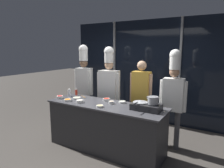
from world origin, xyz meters
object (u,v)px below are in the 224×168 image
at_px(squeeze_bottle_clear, 69,92).
at_px(prep_bowl_onion, 80,101).
at_px(prep_bowl_chili_flakes, 106,99).
at_px(prep_bowl_bean_sprouts, 122,102).
at_px(prep_bowl_chicken, 111,102).
at_px(chef_head, 84,79).
at_px(serving_spoon_slotted, 84,97).
at_px(person_guest, 141,92).
at_px(chef_line, 173,92).
at_px(chef_sous, 109,84).
at_px(prep_bowl_noodles, 77,98).
at_px(prep_bowl_carrots, 68,100).
at_px(prep_bowl_bell_pepper, 60,97).
at_px(frying_pan, 140,101).
at_px(portable_stove, 146,107).
at_px(stock_pot, 153,100).
at_px(squeeze_bottle_chili, 76,92).
at_px(prep_bowl_ginger, 100,106).

bearing_deg(squeeze_bottle_clear, prep_bowl_onion, -27.94).
height_order(prep_bowl_onion, prep_bowl_chili_flakes, prep_bowl_onion).
distance_m(prep_bowl_bean_sprouts, prep_bowl_chicken, 0.22).
bearing_deg(squeeze_bottle_clear, chef_head, 97.83).
distance_m(prep_bowl_bean_sprouts, serving_spoon_slotted, 0.93).
distance_m(squeeze_bottle_clear, person_guest, 1.57).
bearing_deg(chef_line, chef_sous, -4.79).
height_order(chef_head, chef_line, chef_head).
height_order(prep_bowl_noodles, prep_bowl_chicken, prep_bowl_chicken).
height_order(prep_bowl_onion, prep_bowl_carrots, prep_bowl_onion).
bearing_deg(prep_bowl_chili_flakes, prep_bowl_bell_pepper, -160.42).
xyz_separation_m(frying_pan, serving_spoon_slotted, (-1.38, 0.17, -0.13)).
xyz_separation_m(prep_bowl_onion, serving_spoon_slotted, (-0.21, 0.38, -0.02)).
xyz_separation_m(squeeze_bottle_clear, prep_bowl_bean_sprouts, (1.26, 0.11, -0.07)).
height_order(serving_spoon_slotted, chef_head, chef_head).
distance_m(portable_stove, prep_bowl_chicken, 0.71).
relative_size(squeeze_bottle_clear, serving_spoon_slotted, 0.83).
height_order(prep_bowl_bell_pepper, person_guest, person_guest).
relative_size(prep_bowl_bean_sprouts, chef_line, 0.07).
height_order(serving_spoon_slotted, chef_sous, chef_sous).
relative_size(stock_pot, prep_bowl_bell_pepper, 1.57).
height_order(squeeze_bottle_chili, serving_spoon_slotted, squeeze_bottle_chili).
distance_m(squeeze_bottle_clear, chef_sous, 0.90).
xyz_separation_m(squeeze_bottle_chili, squeeze_bottle_clear, (-0.05, -0.18, 0.01)).
relative_size(prep_bowl_onion, chef_sous, 0.07).
xyz_separation_m(squeeze_bottle_clear, chef_line, (2.12, 0.57, 0.14)).
bearing_deg(prep_bowl_noodles, prep_bowl_chili_flakes, 17.64).
bearing_deg(stock_pot, serving_spoon_slotted, 174.26).
distance_m(prep_bowl_chili_flakes, chef_line, 1.31).
relative_size(portable_stove, prep_bowl_bell_pepper, 3.73).
relative_size(portable_stove, chef_line, 0.26).
distance_m(portable_stove, frying_pan, 0.14).
relative_size(serving_spoon_slotted, person_guest, 0.14).
xyz_separation_m(portable_stove, chef_head, (-1.91, 0.69, 0.25)).
bearing_deg(chef_sous, chef_line, 178.27).
bearing_deg(portable_stove, chef_line, 64.99).
relative_size(prep_bowl_bean_sprouts, prep_bowl_ginger, 1.02).
distance_m(prep_bowl_carrots, prep_bowl_ginger, 0.80).
distance_m(prep_bowl_chicken, prep_bowl_ginger, 0.30).
bearing_deg(chef_head, squeeze_bottle_clear, 95.22).
distance_m(prep_bowl_onion, prep_bowl_carrots, 0.29).
bearing_deg(portable_stove, prep_bowl_carrots, -170.73).
bearing_deg(chef_sous, prep_bowl_chili_flakes, 115.72).
bearing_deg(serving_spoon_slotted, prep_bowl_carrots, -100.70).
xyz_separation_m(squeeze_bottle_chili, chef_head, (-0.13, 0.45, 0.23)).
xyz_separation_m(prep_bowl_onion, chef_sous, (0.13, 0.88, 0.21)).
bearing_deg(chef_line, portable_stove, 61.39).
distance_m(stock_pot, squeeze_bottle_clear, 1.94).
bearing_deg(frying_pan, chef_sous, 147.57).
xyz_separation_m(prep_bowl_noodles, prep_bowl_chicken, (0.82, 0.05, 0.01)).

